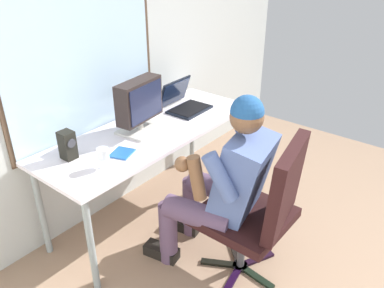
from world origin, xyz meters
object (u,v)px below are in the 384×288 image
at_px(person_seated, 223,182).
at_px(wine_glass, 103,155).
at_px(office_chair, 263,206).
at_px(laptop, 183,101).
at_px(desk, 151,138).
at_px(crt_monitor, 140,103).
at_px(cd_case, 122,153).
at_px(desk_speaker, 68,145).

distance_m(person_seated, wine_glass, 0.74).
relative_size(office_chair, person_seated, 0.80).
relative_size(person_seated, laptop, 3.53).
xyz_separation_m(desk, person_seated, (-0.12, -0.71, -0.03)).
bearing_deg(crt_monitor, office_chair, -90.89).
xyz_separation_m(wine_glass, cd_case, (0.18, 0.04, -0.08)).
height_order(laptop, cd_case, laptop).
distance_m(office_chair, wine_glass, 0.99).
distance_m(wine_glass, cd_case, 0.20).
bearing_deg(crt_monitor, cd_case, -155.15).
bearing_deg(person_seated, office_chair, -80.13).
height_order(desk, office_chair, office_chair).
height_order(desk, desk_speaker, desk_speaker).
bearing_deg(cd_case, wine_glass, -167.41).
distance_m(crt_monitor, cd_case, 0.41).
bearing_deg(cd_case, crt_monitor, 24.85).
bearing_deg(desk_speaker, desk, -9.97).
xyz_separation_m(person_seated, crt_monitor, (0.06, 0.75, 0.30)).
xyz_separation_m(office_chair, person_seated, (-0.05, 0.26, 0.08)).
bearing_deg(desk_speaker, wine_glass, -76.21).
bearing_deg(person_seated, crt_monitor, 85.31).
bearing_deg(desk_speaker, office_chair, -63.36).
bearing_deg(wine_glass, desk_speaker, 103.79).
bearing_deg(office_chair, wine_glass, 120.17).
distance_m(wine_glass, desk_speaker, 0.26).
height_order(person_seated, crt_monitor, person_seated).
distance_m(person_seated, crt_monitor, 0.81).
distance_m(desk, wine_glass, 0.59).
bearing_deg(wine_glass, crt_monitor, 20.64).
bearing_deg(desk_speaker, person_seated, -58.75).
distance_m(desk, person_seated, 0.72).
xyz_separation_m(person_seated, wine_glass, (-0.44, 0.56, 0.18)).
relative_size(person_seated, desk_speaker, 6.61).
height_order(person_seated, desk_speaker, person_seated).
height_order(office_chair, laptop, office_chair).
xyz_separation_m(crt_monitor, laptop, (0.50, 0.03, -0.15)).
bearing_deg(desk, person_seated, -99.30).
relative_size(desk, desk_speaker, 9.40).
bearing_deg(office_chair, laptop, 63.78).
distance_m(laptop, cd_case, 0.84).
distance_m(desk, cd_case, 0.40).
height_order(desk, person_seated, person_seated).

